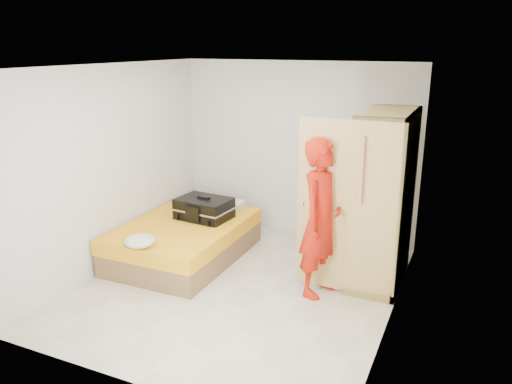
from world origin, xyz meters
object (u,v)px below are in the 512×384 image
at_px(wardrobe, 378,203).
at_px(person, 321,219).
at_px(round_cushion, 140,241).
at_px(suitcase, 204,209).
at_px(bed, 184,240).

relative_size(wardrobe, person, 1.14).
bearing_deg(round_cushion, suitcase, 80.66).
xyz_separation_m(suitcase, round_cushion, (-0.20, -1.19, -0.07)).
xyz_separation_m(wardrobe, round_cushion, (-2.54, -1.29, -0.43)).
relative_size(bed, suitcase, 2.61).
height_order(person, suitcase, person).
distance_m(person, suitcase, 1.91).
bearing_deg(wardrobe, round_cushion, -153.02).
relative_size(bed, round_cushion, 5.48).
distance_m(bed, suitcase, 0.51).
bearing_deg(person, round_cushion, 121.79).
bearing_deg(suitcase, bed, -112.58).
height_order(bed, person, person).
bearing_deg(suitcase, person, -9.75).
bearing_deg(person, suitcase, 87.65).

